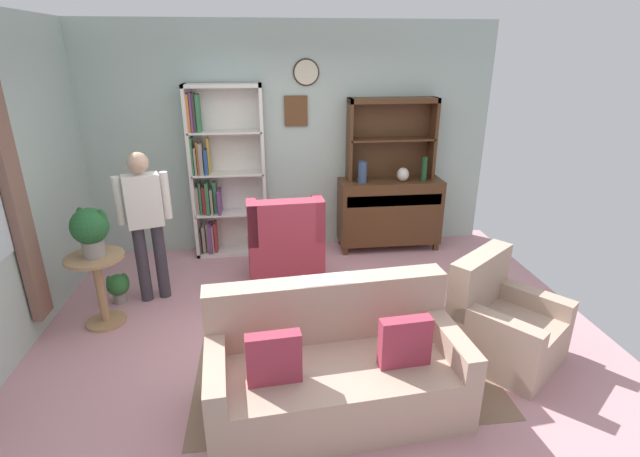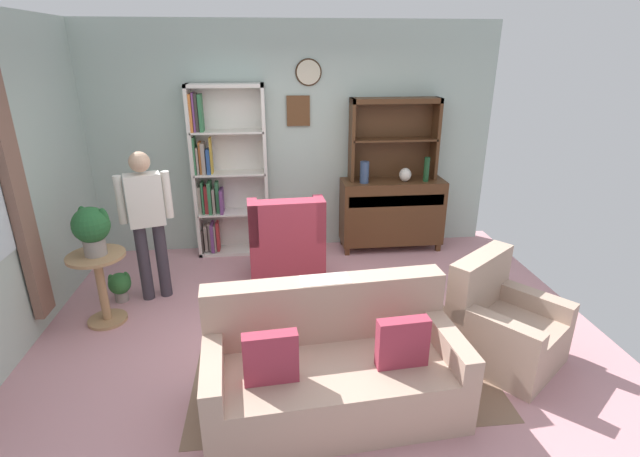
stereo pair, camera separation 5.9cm
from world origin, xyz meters
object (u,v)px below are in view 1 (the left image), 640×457
(sideboard_hutch, at_px, (392,128))
(couch_floral, at_px, (335,369))
(potted_plant_large, at_px, (90,229))
(plant_stand, at_px, (99,282))
(potted_plant_small, at_px, (119,286))
(vase_tall, at_px, (362,172))
(armchair_floral, at_px, (503,326))
(bookshelf, at_px, (222,176))
(person_reading, at_px, (145,217))
(coffee_table, at_px, (332,311))
(wingback_chair, at_px, (285,254))
(book_stack, at_px, (329,300))
(bottle_wine, at_px, (424,169))
(vase_round, at_px, (403,174))
(sideboard, at_px, (389,211))

(sideboard_hutch, distance_m, couch_floral, 3.39)
(sideboard_hutch, distance_m, potted_plant_large, 3.58)
(plant_stand, distance_m, potted_plant_small, 0.47)
(vase_tall, relative_size, couch_floral, 0.14)
(armchair_floral, bearing_deg, potted_plant_large, 164.87)
(bookshelf, bearing_deg, person_reading, -121.14)
(bookshelf, distance_m, plant_stand, 1.97)
(coffee_table, bearing_deg, vase_tall, 71.80)
(wingback_chair, height_order, book_stack, wingback_chair)
(bookshelf, xyz_separation_m, bottle_wine, (2.50, -0.18, 0.06))
(wingback_chair, bearing_deg, vase_tall, 39.72)
(bottle_wine, height_order, potted_plant_large, bottle_wine)
(bookshelf, relative_size, sideboard_hutch, 1.91)
(plant_stand, height_order, potted_plant_large, potted_plant_large)
(vase_round, xyz_separation_m, couch_floral, (-1.27, -2.77, -0.69))
(bottle_wine, xyz_separation_m, person_reading, (-3.17, -0.94, -0.17))
(wingback_chair, distance_m, book_stack, 1.23)
(armchair_floral, xyz_separation_m, wingback_chair, (-1.75, 1.50, 0.09))
(sideboard_hutch, xyz_separation_m, potted_plant_large, (-3.15, -1.58, -0.59))
(coffee_table, bearing_deg, person_reading, 147.74)
(couch_floral, height_order, person_reading, person_reading)
(potted_plant_small, bearing_deg, vase_round, 17.20)
(couch_floral, distance_m, armchair_floral, 1.55)
(bookshelf, relative_size, book_stack, 10.35)
(person_reading, distance_m, coffee_table, 2.11)
(person_reading, bearing_deg, sideboard_hutch, 22.23)
(vase_tall, bearing_deg, couch_floral, -105.31)
(vase_tall, xyz_separation_m, potted_plant_small, (-2.74, -1.00, -0.87))
(couch_floral, xyz_separation_m, coffee_table, (0.08, 0.72, 0.04))
(coffee_table, bearing_deg, book_stack, 156.95)
(armchair_floral, distance_m, plant_stand, 3.64)
(sideboard, bearing_deg, wingback_chair, -146.71)
(potted_plant_large, distance_m, book_stack, 2.22)
(bookshelf, xyz_separation_m, potted_plant_small, (-1.02, -1.16, -0.83))
(vase_round, bearing_deg, plant_stand, -156.84)
(sideboard_hutch, xyz_separation_m, plant_stand, (-3.16, -1.58, -1.12))
(potted_plant_small, bearing_deg, wingback_chair, 5.17)
(sideboard, relative_size, wingback_chair, 1.24)
(couch_floral, relative_size, potted_plant_large, 4.09)
(vase_round, xyz_separation_m, person_reading, (-2.91, -0.96, -0.10))
(plant_stand, bearing_deg, person_reading, 49.57)
(bottle_wine, height_order, armchair_floral, bottle_wine)
(sideboard, bearing_deg, book_stack, -117.24)
(plant_stand, relative_size, book_stack, 3.49)
(bookshelf, bearing_deg, potted_plant_small, -131.38)
(potted_plant_large, height_order, person_reading, person_reading)
(vase_tall, relative_size, wingback_chair, 0.25)
(vase_round, height_order, wingback_chair, vase_round)
(couch_floral, height_order, armchair_floral, couch_floral)
(sideboard, distance_m, armchair_floral, 2.46)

